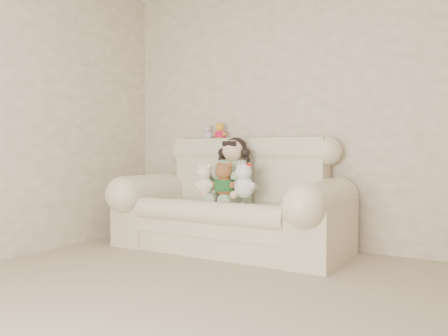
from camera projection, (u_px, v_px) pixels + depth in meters
wall_back at (337, 107)px, 4.18m from camera, size 4.50×0.00×4.50m
sofa at (230, 194)px, 4.20m from camera, size 2.10×0.95×1.03m
seated_child at (233, 170)px, 4.27m from camera, size 0.38×0.46×0.62m
brown_teddy at (224, 176)px, 4.06m from camera, size 0.28×0.25×0.36m
white_cat at (244, 177)px, 3.99m from camera, size 0.23×0.18×0.36m
cream_teddy at (205, 177)px, 4.16m from camera, size 0.26×0.23×0.34m
yellow_mini_bear at (220, 130)px, 4.66m from camera, size 0.15×0.13×0.21m
grey_mini_plush at (208, 131)px, 4.74m from camera, size 0.14×0.13×0.19m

